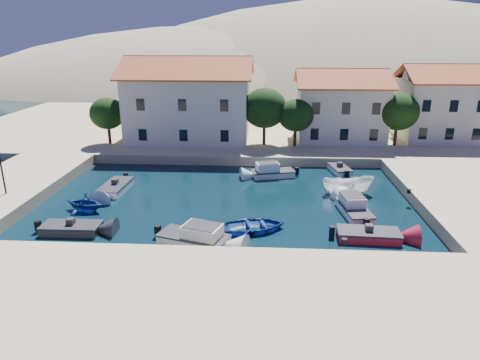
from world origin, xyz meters
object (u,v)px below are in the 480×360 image
building_mid (340,104)px  boat_east (347,194)px  building_right (440,101)px  rowboat_south (254,230)px  cabin_cruiser_east (354,209)px  building_left (189,98)px  cabin_cruiser_south (194,237)px

building_mid → boat_east: building_mid is taller
building_right → rowboat_south: (-21.57, -25.54, -5.47)m
building_right → cabin_cruiser_east: 26.83m
building_mid → building_right: (12.00, 1.00, 0.25)m
building_mid → building_right: 12.04m
building_right → cabin_cruiser_east: (-14.02, -22.32, -5.00)m
building_left → cabin_cruiser_south: (4.53, -25.79, -5.46)m
building_right → cabin_cruiser_south: size_ratio=1.87×
cabin_cruiser_south → rowboat_south: bearing=48.6°
rowboat_south → cabin_cruiser_east: size_ratio=0.99×
building_left → rowboat_south: 25.69m
building_left → cabin_cruiser_east: 26.42m
building_mid → boat_east: 17.63m
building_left → building_mid: bearing=3.2°
building_mid → cabin_cruiser_south: 30.36m
building_left → rowboat_south: size_ratio=3.23×
building_right → rowboat_south: bearing=-130.2°
cabin_cruiser_south → rowboat_south: 4.52m
building_left → cabin_cruiser_east: building_left is taller
building_left → rowboat_south: bearing=-70.3°
cabin_cruiser_south → boat_east: bearing=59.0°
building_left → cabin_cruiser_east: bearing=-51.8°
cabin_cruiser_south → boat_east: 15.46m
building_right → cabin_cruiser_south: bearing=-132.5°
building_right → boat_east: (-13.71, -17.75, -5.47)m
building_left → cabin_cruiser_south: 26.75m
building_mid → boat_east: bearing=-95.8°
building_left → building_right: 30.07m
boat_east → rowboat_south: bearing=129.8°
building_mid → building_right: size_ratio=1.11×
boat_east → cabin_cruiser_east: bearing=171.2°
building_right → boat_east: bearing=-127.7°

